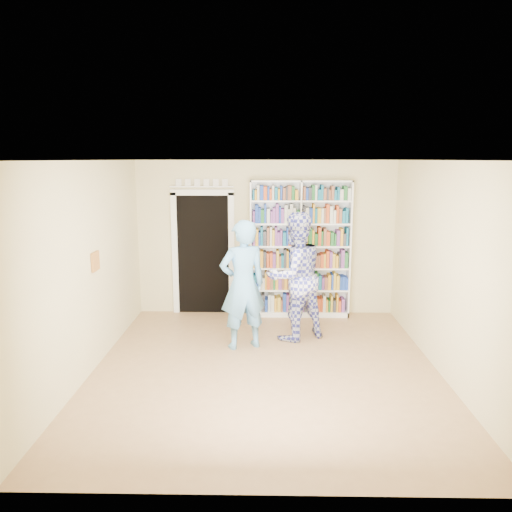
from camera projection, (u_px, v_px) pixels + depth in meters
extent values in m
plane|color=#99704A|center=(265.00, 369.00, 6.55)|extent=(5.00, 5.00, 0.00)
plane|color=white|center=(266.00, 160.00, 6.03)|extent=(5.00, 5.00, 0.00)
plane|color=beige|center=(266.00, 238.00, 8.74)|extent=(4.50, 0.00, 4.50)
plane|color=beige|center=(89.00, 268.00, 6.33)|extent=(0.00, 5.00, 5.00)
plane|color=beige|center=(445.00, 270.00, 6.25)|extent=(0.00, 5.00, 5.00)
cube|color=white|center=(300.00, 249.00, 8.61)|extent=(1.72, 0.32, 2.37)
cube|color=white|center=(300.00, 249.00, 8.61)|extent=(0.03, 0.32, 2.37)
cube|color=black|center=(203.00, 255.00, 8.81)|extent=(0.90, 0.03, 2.10)
cube|color=white|center=(175.00, 255.00, 8.80)|extent=(0.10, 0.06, 2.20)
cube|color=white|center=(232.00, 255.00, 8.78)|extent=(0.10, 0.06, 2.20)
cube|color=white|center=(202.00, 192.00, 8.58)|extent=(1.10, 0.06, 0.10)
cube|color=white|center=(202.00, 187.00, 8.55)|extent=(1.10, 0.08, 0.02)
cube|color=brown|center=(95.00, 261.00, 6.52)|extent=(0.03, 0.25, 0.25)
imported|color=#5E9FD2|center=(243.00, 285.00, 7.15)|extent=(0.81, 0.68, 1.88)
imported|color=#32359A|center=(295.00, 276.00, 7.52)|extent=(1.19, 1.11, 1.95)
cube|color=white|center=(302.00, 277.00, 7.35)|extent=(0.20, 0.09, 0.30)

